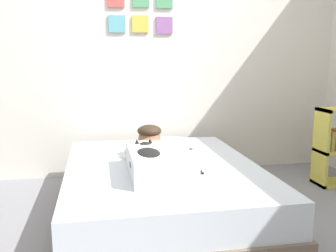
{
  "coord_description": "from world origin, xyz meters",
  "views": [
    {
      "loc": [
        -0.46,
        -2.45,
        1.22
      ],
      "look_at": [
        0.12,
        0.59,
        0.65
      ],
      "focal_mm": 39.9,
      "sensor_mm": 36.0,
      "label": 1
    }
  ],
  "objects_px": {
    "cell_phone": "(197,171)",
    "pillow": "(170,144)",
    "person_lying": "(156,155)",
    "coffee_cup": "(177,148)",
    "dog": "(148,162)",
    "bed": "(162,190)"
  },
  "relations": [
    {
      "from": "bed",
      "to": "coffee_cup",
      "type": "relative_size",
      "value": 15.29
    },
    {
      "from": "person_lying",
      "to": "dog",
      "type": "relative_size",
      "value": 1.6
    },
    {
      "from": "person_lying",
      "to": "coffee_cup",
      "type": "bearing_deg",
      "value": 60.42
    },
    {
      "from": "person_lying",
      "to": "cell_phone",
      "type": "xyz_separation_m",
      "value": [
        0.28,
        -0.12,
        -0.1
      ]
    },
    {
      "from": "dog",
      "to": "cell_phone",
      "type": "xyz_separation_m",
      "value": [
        0.36,
        0.04,
        -0.1
      ]
    },
    {
      "from": "coffee_cup",
      "to": "person_lying",
      "type": "bearing_deg",
      "value": -119.58
    },
    {
      "from": "pillow",
      "to": "coffee_cup",
      "type": "xyz_separation_m",
      "value": [
        0.05,
        -0.12,
        -0.02
      ]
    },
    {
      "from": "pillow",
      "to": "person_lying",
      "type": "relative_size",
      "value": 0.57
    },
    {
      "from": "pillow",
      "to": "person_lying",
      "type": "bearing_deg",
      "value": -110.36
    },
    {
      "from": "coffee_cup",
      "to": "cell_phone",
      "type": "relative_size",
      "value": 0.89
    },
    {
      "from": "dog",
      "to": "cell_phone",
      "type": "bearing_deg",
      "value": 5.66
    },
    {
      "from": "bed",
      "to": "cell_phone",
      "type": "xyz_separation_m",
      "value": [
        0.22,
        -0.23,
        0.21
      ]
    },
    {
      "from": "bed",
      "to": "cell_phone",
      "type": "relative_size",
      "value": 13.65
    },
    {
      "from": "dog",
      "to": "cell_phone",
      "type": "relative_size",
      "value": 4.11
    },
    {
      "from": "pillow",
      "to": "bed",
      "type": "bearing_deg",
      "value": -107.7
    },
    {
      "from": "cell_phone",
      "to": "pillow",
      "type": "bearing_deg",
      "value": 95.83
    },
    {
      "from": "bed",
      "to": "dog",
      "type": "xyz_separation_m",
      "value": [
        -0.14,
        -0.26,
        0.31
      ]
    },
    {
      "from": "coffee_cup",
      "to": "cell_phone",
      "type": "bearing_deg",
      "value": -87.45
    },
    {
      "from": "bed",
      "to": "dog",
      "type": "bearing_deg",
      "value": -118.75
    },
    {
      "from": "person_lying",
      "to": "cell_phone",
      "type": "distance_m",
      "value": 0.32
    },
    {
      "from": "bed",
      "to": "pillow",
      "type": "xyz_separation_m",
      "value": [
        0.15,
        0.46,
        0.26
      ]
    },
    {
      "from": "cell_phone",
      "to": "person_lying",
      "type": "bearing_deg",
      "value": 156.25
    }
  ]
}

